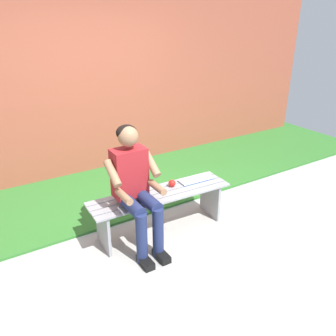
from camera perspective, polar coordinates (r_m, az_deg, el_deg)
name	(u,v)px	position (r m, az deg, el deg)	size (l,w,h in m)	color
ground_plane	(114,334)	(2.96, -8.91, -25.54)	(10.00, 7.00, 0.04)	#9E9E99
grass_strip	(108,179)	(5.16, -9.92, -1.72)	(9.00, 2.36, 0.03)	#2D6B28
brick_wall	(53,92)	(5.11, -18.52, 11.85)	(9.50, 0.24, 2.51)	#9E4C38
bench_near	(161,203)	(3.78, -1.21, -5.73)	(1.59, 0.47, 0.47)	gray
person_seated	(135,185)	(3.39, -5.44, -2.76)	(0.50, 0.69, 1.27)	maroon
apple	(172,183)	(3.84, 0.67, -2.53)	(0.08, 0.08, 0.08)	red
book_open	(196,179)	(4.01, 4.60, -1.88)	(0.42, 0.17, 0.02)	white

